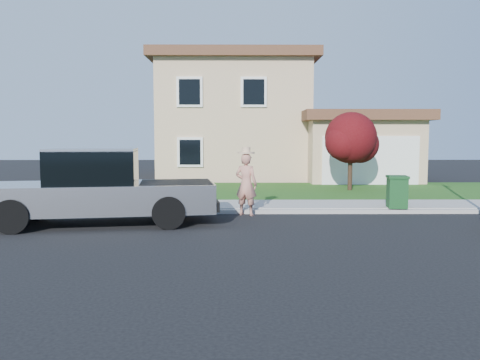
# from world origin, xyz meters

# --- Properties ---
(ground) EXTENTS (80.00, 80.00, 0.00)m
(ground) POSITION_xyz_m (0.00, 0.00, 0.00)
(ground) COLOR black
(ground) RESTS_ON ground
(curb) EXTENTS (40.00, 0.20, 0.12)m
(curb) POSITION_xyz_m (1.00, 2.90, 0.06)
(curb) COLOR gray
(curb) RESTS_ON ground
(sidewalk) EXTENTS (40.00, 2.00, 0.15)m
(sidewalk) POSITION_xyz_m (1.00, 4.00, 0.07)
(sidewalk) COLOR gray
(sidewalk) RESTS_ON ground
(lawn) EXTENTS (40.00, 7.00, 0.10)m
(lawn) POSITION_xyz_m (1.00, 8.50, 0.05)
(lawn) COLOR #1B3F12
(lawn) RESTS_ON ground
(house) EXTENTS (14.00, 11.30, 6.85)m
(house) POSITION_xyz_m (1.31, 16.38, 3.17)
(house) COLOR tan
(house) RESTS_ON ground
(pickup_truck) EXTENTS (6.35, 2.94, 2.01)m
(pickup_truck) POSITION_xyz_m (-3.48, 1.15, 0.94)
(pickup_truck) COLOR black
(pickup_truck) RESTS_ON ground
(woman) EXTENTS (0.79, 0.67, 2.03)m
(woman) POSITION_xyz_m (0.43, 2.60, 0.96)
(woman) COLOR tan
(woman) RESTS_ON ground
(ornamental_tree) EXTENTS (2.40, 2.16, 3.29)m
(ornamental_tree) POSITION_xyz_m (4.99, 8.58, 2.21)
(ornamental_tree) COLOR black
(ornamental_tree) RESTS_ON lawn
(trash_bin) EXTENTS (0.70, 0.77, 0.98)m
(trash_bin) POSITION_xyz_m (5.09, 3.10, 0.65)
(trash_bin) COLOR #103D19
(trash_bin) RESTS_ON sidewalk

